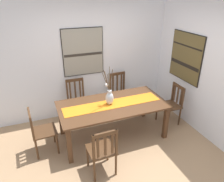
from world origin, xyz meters
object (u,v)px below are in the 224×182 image
Objects in this scene: dining_table at (113,108)px; chair_1 at (77,100)px; centerpiece_vase at (109,97)px; chair_3 at (119,93)px; chair_4 at (102,150)px; painting_on_back_wall at (83,52)px; chair_2 at (41,131)px; chair_0 at (171,104)px; painting_on_side_wall at (186,57)px.

chair_1 is at bearing 120.39° from dining_table.
centerpiece_vase is 1.14m from chair_3.
chair_4 is 2.28m from painting_on_back_wall.
dining_table is at bearing -120.61° from chair_3.
chair_1 is 1.08m from painting_on_back_wall.
chair_2 is (-1.31, 0.01, -0.44)m from centerpiece_vase.
chair_3 is (0.59, 0.88, -0.42)m from centerpiece_vase.
chair_0 is 2.76m from chair_2.
chair_0 is at bearing -154.47° from painting_on_side_wall.
chair_2 is 0.98× the size of chair_4.
chair_0 is at bearing -0.36° from chair_2.
chair_1 is 0.91× the size of painting_on_back_wall.
centerpiece_vase is at bearing -0.25° from chair_2.
dining_table is 1.99× the size of painting_on_back_wall.
painting_on_side_wall is (2.25, -0.71, 0.96)m from chair_1.
chair_3 is at bearing -18.00° from painting_on_back_wall.
chair_2 is 1.90m from painting_on_back_wall.
painting_on_side_wall is (2.25, 1.04, 0.98)m from chair_4.
dining_table is at bearing 179.97° from chair_0.
centerpiece_vase is 0.84× the size of chair_4.
chair_4 is (-0.45, -0.88, -0.44)m from centerpiece_vase.
chair_3 is (1.90, 0.87, 0.02)m from chair_2.
painting_on_back_wall is at bearing 153.84° from painting_on_side_wall.
chair_0 is 0.93× the size of chair_3.
chair_1 is at bearing 117.48° from centerpiece_vase.
chair_0 is 2.10m from chair_1.
chair_4 is at bearing -155.28° from painting_on_side_wall.
chair_3 is at bearing 24.72° from chair_2.
chair_3 is 0.92× the size of painting_on_back_wall.
dining_table is at bearing -9.64° from centerpiece_vase.
painting_on_back_wall is 2.21m from painting_on_side_wall.
chair_2 is 0.84× the size of painting_on_back_wall.
painting_on_back_wall is (-1.64, 1.14, 1.04)m from chair_0.
chair_2 is 3.26m from painting_on_side_wall.
painting_on_back_wall is (-0.18, 1.13, 0.60)m from centerpiece_vase.
painting_on_side_wall reaches higher than chair_0.
painting_on_back_wall reaches higher than chair_0.
chair_1 is (-0.45, 0.87, -0.42)m from centerpiece_vase.
painting_on_back_wall is at bearing 102.28° from dining_table.
centerpiece_vase is at bearing 63.03° from chair_4.
dining_table is 1.92m from painting_on_side_wall.
chair_2 is (-1.37, 0.02, -0.19)m from dining_table.
painting_on_side_wall is at bearing -26.16° from painting_on_back_wall.
centerpiece_vase is at bearing -175.09° from painting_on_side_wall.
painting_on_side_wall is at bearing -17.58° from chair_1.
centerpiece_vase is 1.07m from chair_1.
painting_on_side_wall is (3.11, 0.15, 0.98)m from chair_2.
chair_1 reaches higher than dining_table.
chair_4 is at bearing -116.97° from centerpiece_vase.
chair_2 is 2.09m from chair_3.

